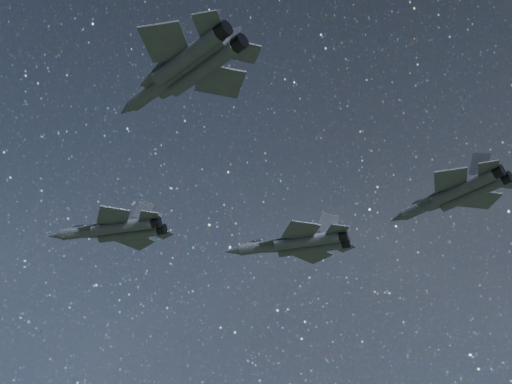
% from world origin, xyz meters
% --- Properties ---
extents(jet_lead, '(17.83, 12.29, 4.48)m').
position_xyz_m(jet_lead, '(-19.23, 0.40, 145.22)').
color(jet_lead, '#30323C').
extents(jet_left, '(18.36, 12.77, 4.61)m').
position_xyz_m(jet_left, '(2.33, 12.05, 143.99)').
color(jet_left, '#30323C').
extents(jet_right, '(16.55, 11.09, 4.19)m').
position_xyz_m(jet_right, '(5.21, -23.29, 143.87)').
color(jet_right, '#30323C').
extents(jet_slot, '(15.60, 10.28, 4.00)m').
position_xyz_m(jet_slot, '(24.05, 5.19, 142.40)').
color(jet_slot, '#30323C').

